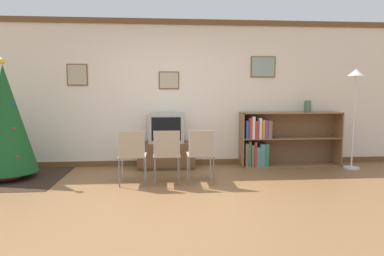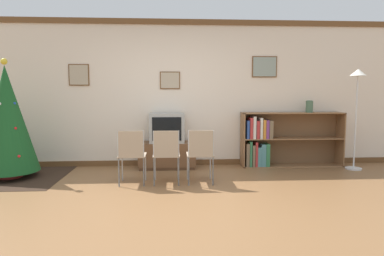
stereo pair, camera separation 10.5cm
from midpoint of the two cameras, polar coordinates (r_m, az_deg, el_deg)
name	(u,v)px [view 1 (the left image)]	position (r m, az deg, el deg)	size (l,w,h in m)	color
ground_plane	(176,203)	(4.38, -3.38, -12.32)	(24.00, 24.00, 0.00)	brown
wall_back	(171,93)	(6.43, -3.93, 5.77)	(9.11, 0.11, 2.70)	silver
area_rug	(9,178)	(6.28, -28.66, -7.37)	(1.70, 1.62, 0.01)	#332319
christmas_tree	(5,120)	(6.14, -29.11, 1.24)	(0.91, 0.91, 1.90)	maroon
tv_console	(166,155)	(6.24, -4.79, -4.53)	(1.02, 0.45, 0.47)	#4C311E
television	(166,128)	(6.16, -4.83, 0.04)	(0.62, 0.44, 0.53)	#9E9E99
folding_chair_left	(132,154)	(5.13, -10.54, -4.25)	(0.40, 0.40, 0.82)	tan
folding_chair_center	(167,153)	(5.10, -4.82, -4.22)	(0.40, 0.40, 0.82)	tan
folding_chair_right	(201,153)	(5.13, 0.90, -4.15)	(0.40, 0.40, 0.82)	tan
bookshelf	(273,140)	(6.56, 12.84, -1.99)	(1.88, 0.36, 1.00)	olive
vase	(308,106)	(6.72, 18.28, 3.47)	(0.13, 0.13, 0.22)	#47664C
standing_lamp	(355,93)	(6.71, 25.11, 5.35)	(0.28, 0.28, 1.78)	silver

